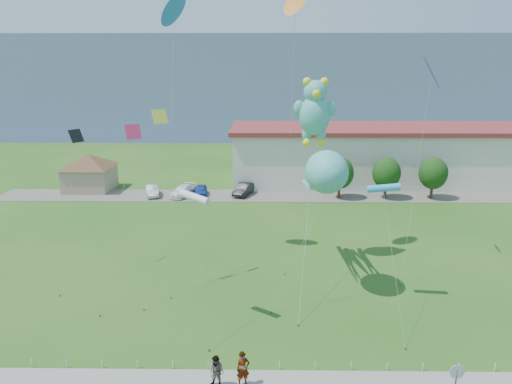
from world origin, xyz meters
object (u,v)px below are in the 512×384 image
(stop_sign, at_px, (457,376))
(parked_car_silver, at_px, (152,191))
(parked_car_blue, at_px, (201,190))
(teddy_bear_kite, at_px, (315,110))
(octopus_kite, at_px, (324,178))
(pavilion, at_px, (89,169))
(pedestrian_left, at_px, (243,369))
(parked_car_white, at_px, (183,191))
(pedestrian_right, at_px, (217,372))
(warehouse, at_px, (436,154))
(parked_car_black, at_px, (244,189))

(stop_sign, height_order, parked_car_silver, stop_sign)
(parked_car_blue, relative_size, teddy_bear_kite, 0.26)
(octopus_kite, distance_m, teddy_bear_kite, 6.78)
(stop_sign, height_order, octopus_kite, octopus_kite)
(pavilion, height_order, octopus_kite, octopus_kite)
(pedestrian_left, bearing_deg, parked_car_white, 86.38)
(pedestrian_left, height_order, pedestrian_right, pedestrian_left)
(warehouse, xyz_separation_m, octopus_kite, (-21.44, -34.62, 4.43))
(parked_car_silver, bearing_deg, octopus_kite, -70.01)
(stop_sign, height_order, pedestrian_left, stop_sign)
(pedestrian_left, bearing_deg, parked_car_blue, 82.90)
(pedestrian_right, bearing_deg, parked_car_white, 125.11)
(teddy_bear_kite, bearing_deg, parked_car_black, 107.84)
(pedestrian_left, bearing_deg, octopus_kite, 47.57)
(pavilion, bearing_deg, octopus_kite, -45.06)
(pedestrian_left, height_order, teddy_bear_kite, teddy_bear_kite)
(parked_car_white, bearing_deg, warehouse, 33.49)
(pavilion, bearing_deg, warehouse, 6.84)
(pedestrian_right, xyz_separation_m, parked_car_black, (-0.11, 38.41, -0.18))
(warehouse, bearing_deg, stop_sign, -108.90)
(warehouse, distance_m, parked_car_white, 37.82)
(warehouse, relative_size, pedestrian_left, 31.01)
(pedestrian_right, bearing_deg, pedestrian_left, 31.04)
(warehouse, relative_size, octopus_kite, 5.64)
(parked_car_silver, distance_m, octopus_kite, 32.74)
(octopus_kite, bearing_deg, warehouse, 58.23)
(parked_car_silver, bearing_deg, pedestrian_left, -87.12)
(stop_sign, bearing_deg, octopus_kite, 109.98)
(teddy_bear_kite, bearing_deg, parked_car_blue, 121.18)
(pedestrian_right, relative_size, parked_car_silver, 0.43)
(parked_car_white, xyz_separation_m, teddy_bear_kite, (14.79, -20.25, 12.28))
(pedestrian_left, xyz_separation_m, parked_car_black, (-1.49, 38.22, -0.25))
(pedestrian_left, bearing_deg, parked_car_silver, 92.09)
(pedestrian_right, height_order, parked_car_black, pedestrian_right)
(pedestrian_left, relative_size, parked_car_black, 0.42)
(pavilion, relative_size, pedestrian_right, 5.00)
(parked_car_white, relative_size, parked_car_blue, 1.18)
(octopus_kite, bearing_deg, stop_sign, -70.02)
(stop_sign, height_order, parked_car_blue, stop_sign)
(octopus_kite, bearing_deg, parked_car_black, 105.09)
(parked_car_blue, xyz_separation_m, octopus_kite, (12.75, -25.69, 7.81))
(warehouse, xyz_separation_m, parked_car_blue, (-34.19, -8.93, -3.37))
(parked_car_silver, bearing_deg, stop_sign, -75.33)
(stop_sign, distance_m, teddy_bear_kite, 22.36)
(parked_car_white, bearing_deg, parked_car_black, 24.55)
(pedestrian_right, relative_size, parked_car_black, 0.39)
(warehouse, height_order, parked_car_black, warehouse)
(pavilion, xyz_separation_m, parked_car_white, (13.50, -3.29, -2.27))
(pavilion, xyz_separation_m, pedestrian_right, (21.64, -40.96, -2.00))
(parked_car_silver, relative_size, parked_car_white, 0.89)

